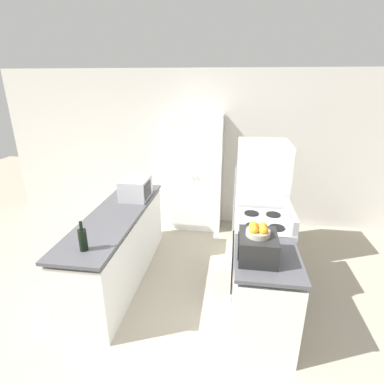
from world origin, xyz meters
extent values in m
plane|color=#A89E89|center=(0.00, 0.00, 0.00)|extent=(14.00, 14.00, 0.00)
cube|color=silver|center=(0.00, 3.09, 1.30)|extent=(7.00, 0.06, 2.60)
cube|color=silver|center=(-0.87, 1.19, 0.42)|extent=(0.58, 2.14, 0.84)
cube|color=#4C4C51|center=(-0.87, 1.19, 0.89)|extent=(0.60, 2.19, 0.04)
cube|color=silver|center=(0.87, 0.48, 0.42)|extent=(0.58, 0.75, 0.84)
cube|color=#4C4C51|center=(0.87, 0.48, 0.89)|extent=(0.60, 0.77, 0.04)
cube|color=white|center=(-0.09, 2.81, 0.97)|extent=(0.84, 0.46, 1.93)
sphere|color=#B2B2B7|center=(-0.13, 2.57, 0.97)|extent=(0.03, 0.03, 0.03)
sphere|color=#B2B2B7|center=(-0.05, 2.57, 0.97)|extent=(0.03, 0.03, 0.03)
cube|color=#9E9EA3|center=(0.89, 1.25, 0.45)|extent=(0.64, 0.72, 0.91)
cube|color=black|center=(0.56, 1.25, 0.34)|extent=(0.02, 0.63, 0.50)
cube|color=#9E9EA3|center=(1.18, 1.25, 0.99)|extent=(0.06, 0.68, 0.16)
cylinder|color=black|center=(0.76, 1.07, 0.92)|extent=(0.17, 0.17, 0.01)
cylinder|color=black|center=(0.76, 1.42, 0.92)|extent=(0.17, 0.17, 0.01)
cylinder|color=black|center=(1.02, 1.07, 0.92)|extent=(0.17, 0.17, 0.01)
cylinder|color=black|center=(1.02, 1.42, 0.92)|extent=(0.17, 0.17, 0.01)
cube|color=white|center=(0.90, 2.00, 0.83)|extent=(0.66, 0.70, 1.67)
cylinder|color=gray|center=(0.55, 1.80, 0.92)|extent=(0.02, 0.02, 0.92)
cube|color=#B2B2B7|center=(-0.77, 1.72, 1.05)|extent=(0.35, 0.45, 0.28)
cube|color=black|center=(-0.60, 1.69, 1.05)|extent=(0.01, 0.28, 0.20)
cylinder|color=black|center=(-0.84, 0.36, 1.02)|extent=(0.08, 0.08, 0.21)
cylinder|color=black|center=(-0.84, 0.36, 1.17)|extent=(0.03, 0.03, 0.09)
cube|color=black|center=(0.77, 0.45, 1.03)|extent=(0.33, 0.39, 0.23)
cube|color=black|center=(0.60, 0.45, 1.03)|extent=(0.01, 0.27, 0.14)
cylinder|color=#B2A893|center=(0.76, 0.45, 1.17)|extent=(0.21, 0.21, 0.05)
sphere|color=orange|center=(0.80, 0.49, 1.21)|extent=(0.08, 0.08, 0.08)
sphere|color=orange|center=(0.72, 0.49, 1.21)|extent=(0.08, 0.08, 0.08)
sphere|color=orange|center=(0.72, 0.41, 1.21)|extent=(0.08, 0.08, 0.08)
sphere|color=orange|center=(0.80, 0.41, 1.21)|extent=(0.08, 0.08, 0.08)
camera|label=1|loc=(0.52, -1.93, 2.42)|focal=28.00mm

